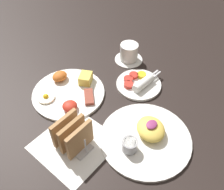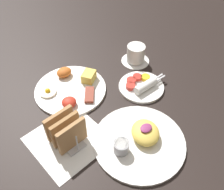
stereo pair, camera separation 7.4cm
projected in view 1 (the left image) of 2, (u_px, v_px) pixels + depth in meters
name	position (u px, v px, depth m)	size (l,w,h in m)	color
ground_plane	(111.00, 114.00, 0.87)	(3.00, 3.00, 0.00)	black
napkin_flat	(74.00, 144.00, 0.79)	(0.22, 0.22, 0.00)	white
plate_breakfast	(69.00, 91.00, 0.94)	(0.27, 0.27, 0.05)	white
plate_condiments	(139.00, 83.00, 0.97)	(0.18, 0.17, 0.04)	white
plate_foreground	(146.00, 136.00, 0.79)	(0.29, 0.29, 0.06)	white
toast_rack	(72.00, 135.00, 0.75)	(0.10, 0.12, 0.10)	#B7B7BC
coffee_cup	(129.00, 53.00, 1.06)	(0.12, 0.12, 0.08)	white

